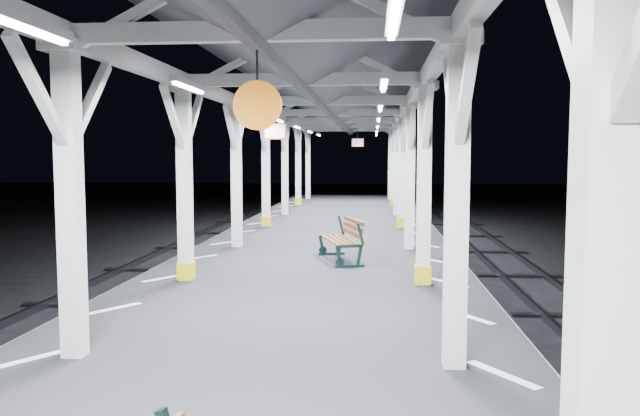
# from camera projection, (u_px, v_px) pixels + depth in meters

# --- Properties ---
(ground) EXTENTS (120.00, 120.00, 0.00)m
(ground) POSITION_uv_depth(u_px,v_px,m) (286.00, 384.00, 8.58)
(ground) COLOR black
(ground) RESTS_ON ground
(platform) EXTENTS (6.00, 50.00, 1.00)m
(platform) POSITION_uv_depth(u_px,v_px,m) (286.00, 349.00, 8.54)
(platform) COLOR black
(platform) RESTS_ON ground
(hazard_stripes_left) EXTENTS (1.00, 48.00, 0.01)m
(hazard_stripes_left) POSITION_uv_depth(u_px,v_px,m) (112.00, 309.00, 8.70)
(hazard_stripes_left) COLOR silver
(hazard_stripes_left) RESTS_ON platform
(hazard_stripes_right) EXTENTS (1.00, 48.00, 0.01)m
(hazard_stripes_right) POSITION_uv_depth(u_px,v_px,m) (469.00, 317.00, 8.29)
(hazard_stripes_right) COLOR silver
(hazard_stripes_right) RESTS_ON platform
(canopy) EXTENTS (5.40, 49.00, 4.65)m
(canopy) POSITION_uv_depth(u_px,v_px,m) (285.00, 48.00, 8.18)
(canopy) COLOR silver
(canopy) RESTS_ON platform
(bench_mid) EXTENTS (1.02, 1.69, 0.86)m
(bench_mid) POSITION_uv_depth(u_px,v_px,m) (344.00, 238.00, 12.63)
(bench_mid) COLOR black
(bench_mid) RESTS_ON platform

